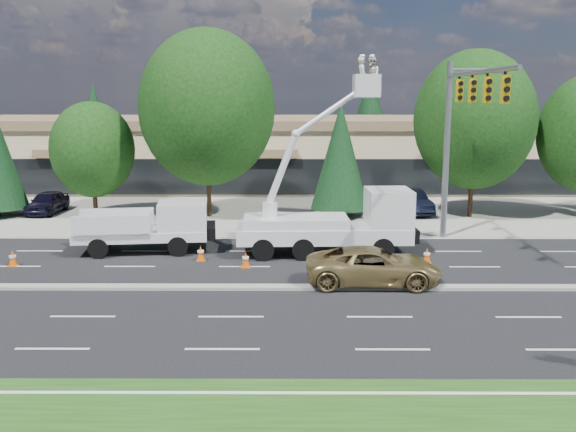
{
  "coord_description": "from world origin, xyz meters",
  "views": [
    {
      "loc": [
        2.01,
        -23.74,
        7.34
      ],
      "look_at": [
        1.89,
        2.41,
        2.4
      ],
      "focal_mm": 40.0,
      "sensor_mm": 36.0,
      "label": 1
    }
  ],
  "objects_px": {
    "bucket_truck": "(338,214)",
    "minivan": "(374,266)",
    "signal_mast": "(459,123)",
    "utility_pickup": "(151,232)"
  },
  "relations": [
    {
      "from": "bucket_truck",
      "to": "utility_pickup",
      "type": "bearing_deg",
      "value": 174.94
    },
    {
      "from": "signal_mast",
      "to": "bucket_truck",
      "type": "xyz_separation_m",
      "value": [
        -5.82,
        -1.55,
        -4.14
      ]
    },
    {
      "from": "bucket_truck",
      "to": "minivan",
      "type": "distance_m",
      "value": 5.14
    },
    {
      "from": "utility_pickup",
      "to": "bucket_truck",
      "type": "distance_m",
      "value": 8.88
    },
    {
      "from": "signal_mast",
      "to": "utility_pickup",
      "type": "distance_m",
      "value": 15.54
    },
    {
      "from": "signal_mast",
      "to": "bucket_truck",
      "type": "bearing_deg",
      "value": -165.08
    },
    {
      "from": "minivan",
      "to": "bucket_truck",
      "type": "bearing_deg",
      "value": 12.97
    },
    {
      "from": "signal_mast",
      "to": "minivan",
      "type": "distance_m",
      "value": 9.62
    },
    {
      "from": "utility_pickup",
      "to": "signal_mast",
      "type": "bearing_deg",
      "value": -2.65
    },
    {
      "from": "signal_mast",
      "to": "bucket_truck",
      "type": "height_order",
      "value": "bucket_truck"
    }
  ]
}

